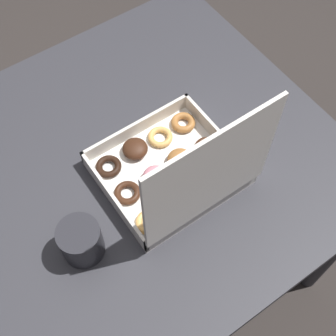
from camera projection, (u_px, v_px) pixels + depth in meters
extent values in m
plane|color=#2D2826|center=(145.00, 259.00, 1.76)|extent=(8.00, 8.00, 0.00)
cube|color=#2D2D33|center=(133.00, 164.00, 1.16)|extent=(0.99, 0.91, 0.03)
cylinder|color=#2D2D33|center=(180.00, 78.00, 1.76)|extent=(0.06, 0.06, 0.68)
cylinder|color=#2D2D33|center=(336.00, 246.00, 1.43)|extent=(0.06, 0.06, 0.68)
cube|color=silver|center=(168.00, 172.00, 1.13)|extent=(0.31, 0.28, 0.01)
cube|color=beige|center=(137.00, 128.00, 1.16)|extent=(0.31, 0.01, 0.04)
cube|color=beige|center=(203.00, 210.00, 1.05)|extent=(0.31, 0.01, 0.04)
cube|color=beige|center=(219.00, 136.00, 1.15)|extent=(0.01, 0.28, 0.04)
cube|color=beige|center=(113.00, 200.00, 1.06)|extent=(0.01, 0.28, 0.04)
cube|color=beige|center=(211.00, 176.00, 0.90)|extent=(0.31, 0.01, 0.29)
torus|color=#9E6633|center=(183.00, 123.00, 1.19)|extent=(0.06, 0.06, 0.02)
torus|color=tan|center=(160.00, 137.00, 1.16)|extent=(0.06, 0.06, 0.02)
ellipsoid|color=#381E11|center=(135.00, 149.00, 1.14)|extent=(0.06, 0.06, 0.03)
torus|color=black|center=(109.00, 167.00, 1.12)|extent=(0.06, 0.06, 0.02)
torus|color=#381E11|center=(207.00, 148.00, 1.15)|extent=(0.06, 0.06, 0.02)
ellipsoid|color=#9E6633|center=(180.00, 160.00, 1.12)|extent=(0.06, 0.06, 0.03)
ellipsoid|color=pink|center=(156.00, 177.00, 1.10)|extent=(0.06, 0.06, 0.03)
torus|color=#381E11|center=(127.00, 193.00, 1.09)|extent=(0.06, 0.06, 0.02)
ellipsoid|color=#B77A38|center=(229.00, 171.00, 1.11)|extent=(0.06, 0.06, 0.03)
ellipsoid|color=tan|center=(202.00, 187.00, 1.08)|extent=(0.06, 0.06, 0.03)
torus|color=black|center=(175.00, 204.00, 1.07)|extent=(0.06, 0.06, 0.02)
torus|color=tan|center=(149.00, 222.00, 1.05)|extent=(0.06, 0.06, 0.02)
cylinder|color=#232328|center=(81.00, 241.00, 0.99)|extent=(0.09, 0.09, 0.09)
cylinder|color=black|center=(78.00, 233.00, 0.95)|extent=(0.08, 0.08, 0.01)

